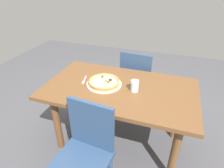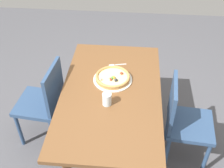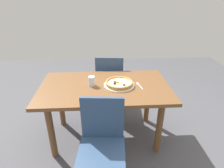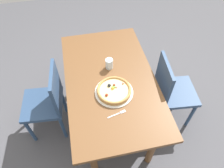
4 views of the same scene
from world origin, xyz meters
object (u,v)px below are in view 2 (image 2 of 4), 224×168
chair_far (45,101)px  pizza (113,77)px  chair_near (183,120)px  dining_table (111,101)px  plate (113,79)px  drinking_glass (107,99)px  fork (116,65)px

chair_far → pizza: (0.08, -0.64, 0.27)m
chair_near → pizza: bearing=-103.1°
dining_table → plate: size_ratio=4.19×
dining_table → plate: 0.19m
dining_table → plate: plate is taller
plate → drinking_glass: (-0.31, 0.02, 0.05)m
chair_near → plate: 0.71m
chair_far → plate: bearing=-77.5°
pizza → fork: 0.23m
chair_near → drinking_glass: bearing=-76.3°
plate → fork: size_ratio=2.10×
chair_near → fork: chair_near is taller
drinking_glass → chair_near: bearing=-81.2°
dining_table → plate: bearing=-0.7°
plate → drinking_glass: size_ratio=3.23×
dining_table → chair_near: bearing=-94.0°
chair_near → pizza: size_ratio=2.86×
dining_table → drinking_glass: (-0.15, 0.02, 0.15)m
dining_table → chair_near: 0.65m
fork → chair_near: bearing=132.1°
dining_table → drinking_glass: size_ratio=13.54×
pizza → drinking_glass: (-0.31, 0.02, 0.02)m
chair_near → fork: (0.43, 0.62, 0.24)m
chair_near → plate: (0.21, 0.63, 0.24)m
chair_near → chair_far: same height
fork → drinking_glass: drinking_glass is taller
chair_far → drinking_glass: size_ratio=8.23×
chair_far → plate: size_ratio=2.55×
chair_near → drinking_glass: chair_near is taller
dining_table → pizza: size_ratio=4.71×
pizza → fork: size_ratio=1.87×
chair_near → drinking_glass: size_ratio=8.23×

